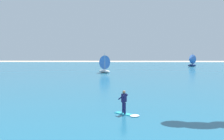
% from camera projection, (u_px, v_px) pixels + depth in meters
% --- Properties ---
extents(ocean, '(160.00, 90.00, 0.10)m').
position_uv_depth(ocean, '(114.00, 72.00, 55.81)').
color(ocean, '#1E607F').
rests_on(ocean, ground).
extents(kitesurfer, '(1.85, 1.71, 1.67)m').
position_uv_depth(kitesurfer, '(126.00, 106.00, 18.44)').
color(kitesurfer, '#26B2CC').
rests_on(kitesurfer, ocean).
extents(sailboat_trailing, '(3.34, 3.48, 3.88)m').
position_uv_depth(sailboat_trailing, '(103.00, 64.00, 52.74)').
color(sailboat_trailing, silver).
rests_on(sailboat_trailing, ocean).
extents(sailboat_anchored_offshore, '(3.32, 2.98, 3.70)m').
position_uv_depth(sailboat_anchored_offshore, '(191.00, 60.00, 73.37)').
color(sailboat_anchored_offshore, navy).
rests_on(sailboat_anchored_offshore, ocean).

